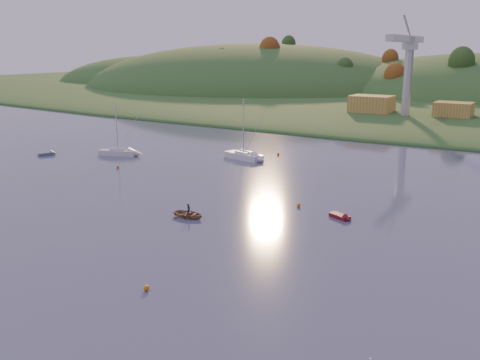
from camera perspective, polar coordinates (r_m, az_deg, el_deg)
The scene contains 19 objects.
far_shore at distance 253.59m, azimuth 23.25°, elevation 8.31°, with size 620.00×220.00×1.50m, color #2A5321.
shore_slope at distance 189.87m, azimuth 20.10°, elevation 7.09°, with size 640.00×150.00×7.00m, color #2A5321.
hill_left_far at distance 308.20m, azimuth -8.48°, elevation 10.05°, with size 120.00×100.00×32.00m, color #2A5321.
hill_left at distance 255.46m, azimuth 1.54°, elevation 9.44°, with size 170.00×140.00×44.00m, color #2A5321.
hillside_trees at distance 209.39m, azimuth 21.28°, elevation 7.55°, with size 280.00×50.00×32.00m, color #2A4D1B, non-canonical shape.
wharf at distance 146.95m, azimuth 18.48°, elevation 5.95°, with size 42.00×16.00×2.40m, color slate.
shed_west at distance 151.00m, azimuth 13.85°, elevation 7.83°, with size 11.00×8.00×4.80m, color olive.
shed_east at distance 146.92m, azimuth 21.81°, elevation 6.93°, with size 9.00×7.00×4.00m, color olive.
dock_crane at distance 143.04m, azimuth 17.43°, elevation 12.26°, with size 3.20×28.00×20.30m.
sailboat_near at distance 103.34m, azimuth -12.88°, elevation 2.94°, with size 7.39×4.31×9.83m.
sailboat_far at distance 97.25m, azimuth 0.37°, elevation 2.66°, with size 8.21×4.16×10.93m.
canoe at distance 64.03m, azimuth -5.50°, elevation -3.65°, with size 2.77×3.88×0.80m, color #86654A.
paddler at distance 63.94m, azimuth -5.51°, elevation -3.38°, with size 0.52×0.34×1.43m, color black.
red_tender at distance 64.22m, azimuth 10.96°, elevation -3.96°, with size 3.33×2.35×1.08m.
grey_dinghy at distance 107.50m, azimuth -19.65°, elevation 2.68°, with size 2.65×3.56×1.26m.
buoy_0 at distance 45.93m, azimuth -9.97°, elevation -11.27°, with size 0.50×0.50×0.50m, color orange.
buoy_1 at distance 68.36m, azimuth 6.27°, elevation -2.67°, with size 0.50×0.50×0.50m, color orange.
buoy_2 at distance 92.13m, azimuth -12.91°, elevation 1.38°, with size 0.50×0.50×0.50m, color orange.
buoy_3 at distance 101.03m, azimuth 4.10°, elevation 2.78°, with size 0.50×0.50×0.50m, color orange.
Camera 1 is at (38.59, -19.87, 19.58)m, focal length 40.00 mm.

